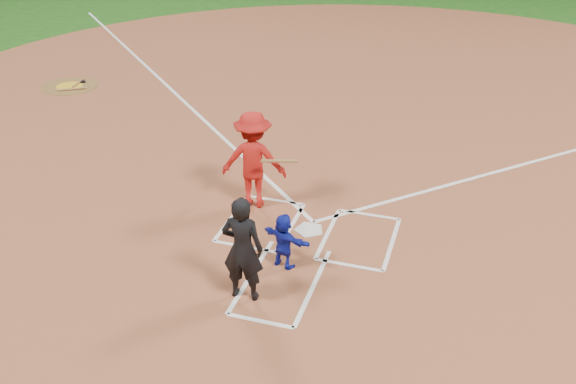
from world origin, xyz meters
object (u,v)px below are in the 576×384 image
(catcher, at_px, (284,241))
(home_plate, at_px, (309,230))
(batter_at_plate, at_px, (253,160))
(on_deck_circle, at_px, (69,86))
(umpire, at_px, (243,249))

(catcher, bearing_deg, home_plate, -75.94)
(batter_at_plate, bearing_deg, on_deck_circle, 146.90)
(on_deck_circle, bearing_deg, umpire, -42.51)
(on_deck_circle, bearing_deg, catcher, -37.63)
(on_deck_circle, xyz_separation_m, catcher, (9.16, -7.06, 0.51))
(on_deck_circle, relative_size, umpire, 0.93)
(catcher, xyz_separation_m, batter_at_plate, (-1.24, 1.90, 0.49))
(catcher, bearing_deg, on_deck_circle, -18.83)
(catcher, height_order, umpire, umpire)
(on_deck_circle, relative_size, batter_at_plate, 0.85)
(home_plate, xyz_separation_m, umpire, (-0.46, -2.27, 0.91))
(home_plate, bearing_deg, catcher, 85.26)
(catcher, bearing_deg, batter_at_plate, -38.06)
(catcher, relative_size, umpire, 0.56)
(catcher, bearing_deg, umpire, 89.54)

